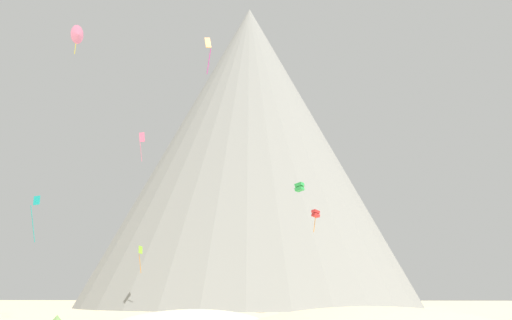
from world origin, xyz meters
TOP-DOWN VIEW (x-y plane):
  - bush_low_patch at (-18.86, 21.90)m, footprint 1.52×1.52m
  - rock_massif at (-7.49, 91.91)m, footprint 102.26×102.26m
  - kite_rainbow_high at (-20.82, 52.75)m, footprint 0.99×0.27m
  - kite_pink_high at (-25.77, 37.18)m, footprint 1.43×2.69m
  - kite_teal_low at (-27.46, 32.81)m, footprint 1.08×0.56m
  - kite_red_low at (6.31, 47.36)m, footprint 1.28×1.26m
  - kite_orange_high at (-5.47, 25.78)m, footprint 0.84×0.61m
  - kite_lime_low at (-22.20, 59.43)m, footprint 0.54×1.12m
  - kite_green_mid at (4.09, 49.67)m, footprint 1.52×1.48m

SIDE VIEW (x-z plane):
  - bush_low_patch at x=-18.86m, z-range 0.00..0.83m
  - kite_lime_low at x=-22.20m, z-range 7.05..11.47m
  - kite_teal_low at x=-27.46m, z-range 10.02..15.64m
  - kite_red_low at x=6.31m, z-range 12.11..15.27m
  - kite_green_mid at x=4.09m, z-range 17.30..18.62m
  - kite_rainbow_high at x=-20.82m, z-range 24.11..28.92m
  - kite_orange_high at x=-5.47m, z-range 27.30..31.80m
  - rock_massif at x=-7.49m, z-range -2.09..67.71m
  - kite_pink_high at x=-25.77m, z-range 35.41..39.56m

